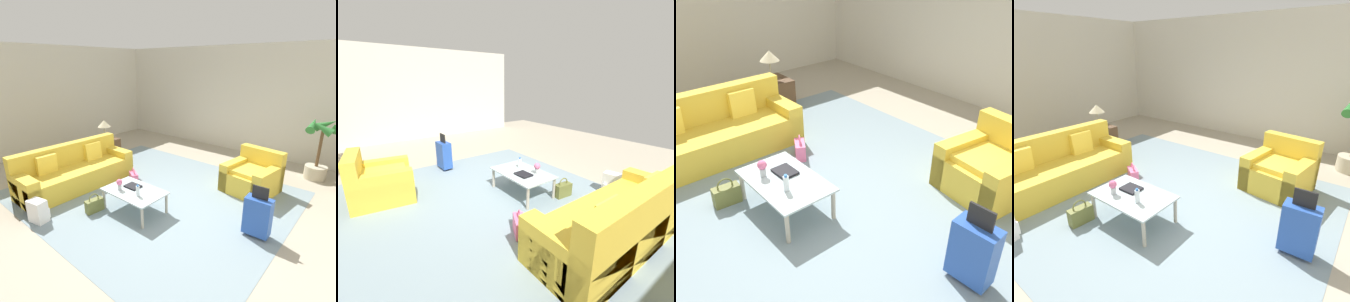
% 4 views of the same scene
% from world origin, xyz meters
% --- Properties ---
extents(ground_plane, '(12.00, 12.00, 0.00)m').
position_xyz_m(ground_plane, '(0.00, 0.00, 0.00)').
color(ground_plane, '#A89E89').
extents(wall_back, '(10.24, 0.12, 3.10)m').
position_xyz_m(wall_back, '(0.00, 4.06, 1.55)').
color(wall_back, beige).
rests_on(wall_back, ground).
extents(wall_left, '(0.12, 8.00, 3.10)m').
position_xyz_m(wall_left, '(-5.06, 0.00, 1.55)').
color(wall_left, beige).
rests_on(wall_left, ground).
extents(area_rug, '(5.20, 4.40, 0.01)m').
position_xyz_m(area_rug, '(-0.60, 0.20, 0.00)').
color(area_rug, gray).
rests_on(area_rug, ground).
extents(couch, '(0.90, 2.45, 0.91)m').
position_xyz_m(couch, '(-2.20, -0.60, 0.31)').
color(couch, gold).
rests_on(couch, ground).
extents(armchair, '(1.08, 1.08, 0.87)m').
position_xyz_m(armchair, '(0.91, 1.67, 0.30)').
color(armchair, gold).
rests_on(armchair, ground).
extents(coffee_table, '(1.10, 0.71, 0.41)m').
position_xyz_m(coffee_table, '(-0.40, -0.50, 0.36)').
color(coffee_table, silver).
rests_on(coffee_table, ground).
extents(water_bottle, '(0.06, 0.06, 0.20)m').
position_xyz_m(water_bottle, '(-0.20, -0.60, 0.50)').
color(water_bottle, silver).
rests_on(water_bottle, coffee_table).
extents(coffee_table_book, '(0.29, 0.23, 0.03)m').
position_xyz_m(coffee_table_book, '(-0.52, -0.42, 0.43)').
color(coffee_table_book, black).
rests_on(coffee_table_book, coffee_table).
extents(flower_vase, '(0.11, 0.11, 0.21)m').
position_xyz_m(flower_vase, '(-0.62, -0.65, 0.53)').
color(flower_vase, '#B2B7BC').
rests_on(flower_vase, coffee_table).
extents(side_table, '(0.62, 0.62, 0.53)m').
position_xyz_m(side_table, '(-3.20, 1.00, 0.27)').
color(side_table, '#513823').
rests_on(side_table, ground).
extents(table_lamp, '(0.35, 0.35, 0.54)m').
position_xyz_m(table_lamp, '(-3.20, 1.00, 0.96)').
color(table_lamp, '#ADA899').
rests_on(table_lamp, side_table).
extents(suitcase_blue, '(0.41, 0.24, 0.85)m').
position_xyz_m(suitcase_blue, '(1.60, 0.20, 0.36)').
color(suitcase_blue, '#2851AD').
rests_on(suitcase_blue, ground).
extents(handbag_pink, '(0.35, 0.28, 0.36)m').
position_xyz_m(handbag_pink, '(-1.29, 0.30, 0.13)').
color(handbag_pink, pink).
rests_on(handbag_pink, ground).
extents(handbag_olive, '(0.17, 0.33, 0.36)m').
position_xyz_m(handbag_olive, '(-0.94, -1.00, 0.13)').
color(handbag_olive, olive).
rests_on(handbag_olive, ground).
extents(backpack_white, '(0.34, 0.30, 0.40)m').
position_xyz_m(backpack_white, '(-1.40, -1.79, 0.19)').
color(backpack_white, white).
rests_on(backpack_white, ground).
extents(potted_palm, '(0.64, 0.64, 1.46)m').
position_xyz_m(potted_palm, '(1.80, 3.20, 0.72)').
color(potted_palm, '#BCB299').
rests_on(potted_palm, ground).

